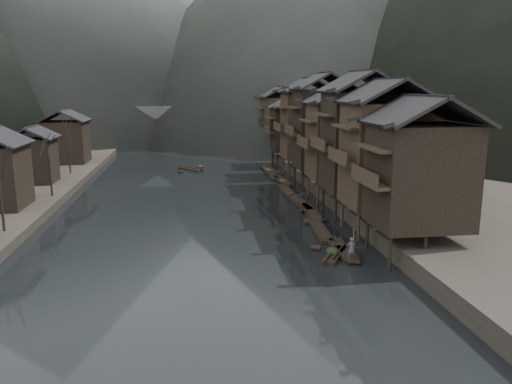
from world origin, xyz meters
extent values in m
plane|color=black|center=(0.00, 0.00, 0.00)|extent=(300.00, 300.00, 0.00)
cube|color=#2D2823|center=(35.00, 40.00, 0.90)|extent=(40.00, 200.00, 1.80)
cylinder|color=black|center=(14.20, -10.40, 1.30)|extent=(0.30, 0.30, 2.90)
cylinder|color=black|center=(14.20, -5.60, 1.30)|extent=(0.30, 0.30, 2.90)
cylinder|color=black|center=(16.95, -10.40, 1.30)|extent=(0.30, 0.30, 2.90)
cylinder|color=black|center=(16.95, -5.60, 1.30)|extent=(0.30, 0.30, 2.90)
cube|color=black|center=(17.30, -8.00, 6.58)|extent=(7.00, 6.00, 7.96)
cube|color=#33281C|center=(13.30, -8.00, 6.18)|extent=(1.20, 5.70, 0.25)
cylinder|color=#33281C|center=(14.20, -3.40, 1.30)|extent=(0.30, 0.30, 2.90)
cylinder|color=#33281C|center=(14.20, 1.40, 1.30)|extent=(0.30, 0.30, 2.90)
cylinder|color=#33281C|center=(16.95, -3.40, 1.30)|extent=(0.30, 0.30, 2.90)
cylinder|color=#33281C|center=(16.95, 1.40, 1.30)|extent=(0.30, 0.30, 2.90)
cube|color=#33281C|center=(17.30, -1.00, 7.26)|extent=(7.00, 6.00, 9.31)
cube|color=#33281C|center=(13.30, -1.00, 6.79)|extent=(1.20, 5.70, 0.25)
cylinder|color=black|center=(14.20, 3.60, 1.30)|extent=(0.30, 0.30, 2.90)
cylinder|color=black|center=(14.20, 8.40, 1.30)|extent=(0.30, 0.30, 2.90)
cylinder|color=black|center=(16.95, 3.60, 1.30)|extent=(0.30, 0.30, 2.90)
cylinder|color=black|center=(16.95, 8.40, 1.30)|extent=(0.30, 0.30, 2.90)
cube|color=black|center=(17.30, 6.00, 7.69)|extent=(7.00, 6.00, 10.19)
cube|color=#33281C|center=(13.30, 6.00, 7.18)|extent=(1.20, 5.70, 0.25)
cylinder|color=#33281C|center=(14.20, 10.60, 1.30)|extent=(0.30, 0.30, 2.90)
cylinder|color=#33281C|center=(14.20, 15.40, 1.30)|extent=(0.30, 0.30, 2.90)
cylinder|color=#33281C|center=(16.95, 10.60, 1.30)|extent=(0.30, 0.30, 2.90)
cylinder|color=#33281C|center=(16.95, 15.40, 1.30)|extent=(0.30, 0.30, 2.90)
cube|color=#33281C|center=(17.30, 13.00, 6.99)|extent=(7.00, 6.00, 8.78)
cube|color=#33281C|center=(13.30, 13.00, 6.55)|extent=(1.20, 5.70, 0.25)
cylinder|color=black|center=(14.20, 18.60, 1.30)|extent=(0.30, 0.30, 2.90)
cylinder|color=black|center=(14.20, 23.40, 1.30)|extent=(0.30, 0.30, 2.90)
cylinder|color=black|center=(16.95, 18.60, 1.30)|extent=(0.30, 0.30, 2.90)
cylinder|color=black|center=(16.95, 23.40, 1.30)|extent=(0.30, 0.30, 2.90)
cube|color=black|center=(17.30, 21.00, 7.78)|extent=(7.00, 6.00, 10.36)
cube|color=#33281C|center=(13.30, 21.00, 7.26)|extent=(1.20, 5.70, 0.25)
cylinder|color=#33281C|center=(14.20, 27.60, 1.30)|extent=(0.30, 0.30, 2.90)
cylinder|color=#33281C|center=(14.20, 32.40, 1.30)|extent=(0.30, 0.30, 2.90)
cylinder|color=#33281C|center=(16.95, 27.60, 1.30)|extent=(0.30, 0.30, 2.90)
cylinder|color=#33281C|center=(16.95, 32.40, 1.30)|extent=(0.30, 0.30, 2.90)
cube|color=#33281C|center=(17.30, 30.00, 7.53)|extent=(7.00, 6.00, 9.85)
cube|color=#33281C|center=(13.30, 30.00, 7.03)|extent=(1.20, 5.70, 0.25)
cylinder|color=black|center=(14.20, 37.60, 1.30)|extent=(0.30, 0.30, 2.90)
cylinder|color=black|center=(14.20, 42.40, 1.30)|extent=(0.30, 0.30, 2.90)
cylinder|color=black|center=(16.95, 37.60, 1.30)|extent=(0.30, 0.30, 2.90)
cylinder|color=black|center=(16.95, 42.40, 1.30)|extent=(0.30, 0.30, 2.90)
cube|color=black|center=(17.30, 40.00, 6.16)|extent=(7.00, 6.00, 7.12)
cube|color=#33281C|center=(13.30, 40.00, 5.80)|extent=(1.20, 5.70, 0.25)
cylinder|color=#33281C|center=(14.20, 49.60, 1.30)|extent=(0.30, 0.30, 2.90)
cylinder|color=#33281C|center=(14.20, 54.40, 1.30)|extent=(0.30, 0.30, 2.90)
cylinder|color=#33281C|center=(16.95, 49.60, 1.30)|extent=(0.30, 0.30, 2.90)
cylinder|color=#33281C|center=(16.95, 54.40, 1.30)|extent=(0.30, 0.30, 2.90)
cube|color=#33281C|center=(17.30, 52.00, 6.91)|extent=(7.00, 6.00, 8.61)
cube|color=#33281C|center=(13.30, 52.00, 6.47)|extent=(1.20, 5.70, 0.25)
cube|color=black|center=(-20.50, 24.00, 4.10)|extent=(5.00, 5.00, 5.80)
cube|color=black|center=(-20.50, 42.00, 4.60)|extent=(6.50, 6.50, 6.80)
cylinder|color=black|center=(-17.00, 15.27, 3.52)|extent=(0.24, 0.24, 4.63)
cylinder|color=black|center=(-17.00, 30.83, 3.77)|extent=(0.24, 0.24, 5.15)
cube|color=black|center=(11.86, -6.06, 0.15)|extent=(1.15, 5.90, 0.30)
cube|color=black|center=(11.86, -6.06, 0.33)|extent=(1.20, 5.78, 0.10)
cube|color=black|center=(11.84, -3.23, 0.29)|extent=(0.94, 0.74, 0.32)
cube|color=black|center=(11.89, -8.88, 0.29)|extent=(0.94, 0.74, 0.32)
cube|color=black|center=(11.53, -0.51, 0.15)|extent=(1.63, 7.09, 0.30)
cube|color=black|center=(11.53, -0.51, 0.33)|extent=(1.67, 6.95, 0.10)
cube|color=black|center=(11.27, 2.85, 0.29)|extent=(1.00, 0.93, 0.35)
cube|color=black|center=(11.78, -3.87, 0.29)|extent=(1.00, 0.93, 0.35)
cube|color=black|center=(12.39, 6.76, 0.15)|extent=(1.47, 7.41, 0.30)
cube|color=black|center=(12.39, 6.76, 0.33)|extent=(1.51, 7.26, 0.10)
cube|color=black|center=(12.21, 10.29, 0.29)|extent=(0.98, 0.95, 0.36)
cube|color=black|center=(12.56, 3.24, 0.29)|extent=(0.98, 0.95, 0.36)
cube|color=black|center=(12.20, 10.81, 0.15)|extent=(1.67, 7.18, 0.30)
cube|color=black|center=(12.20, 10.81, 0.33)|extent=(1.71, 7.04, 0.10)
cube|color=black|center=(12.47, 14.21, 0.29)|extent=(1.00, 0.94, 0.35)
cube|color=black|center=(11.92, 7.40, 0.29)|extent=(1.00, 0.94, 0.35)
cube|color=black|center=(11.91, 17.94, 0.15)|extent=(1.23, 6.22, 0.30)
cube|color=black|center=(11.91, 17.94, 0.33)|extent=(1.28, 6.10, 0.10)
cube|color=black|center=(11.85, 20.91, 0.29)|extent=(0.95, 0.78, 0.33)
cube|color=black|center=(11.98, 14.97, 0.29)|extent=(0.95, 0.78, 0.33)
cube|color=black|center=(12.54, 24.75, 0.15)|extent=(1.59, 7.51, 0.30)
cube|color=black|center=(12.54, 24.75, 0.33)|extent=(1.63, 7.36, 0.10)
cube|color=black|center=(12.78, 28.32, 0.29)|extent=(0.99, 0.97, 0.36)
cube|color=black|center=(12.31, 21.18, 0.29)|extent=(0.99, 0.97, 0.36)
cube|color=black|center=(11.97, 28.98, 0.15)|extent=(1.47, 6.01, 0.30)
cube|color=black|center=(11.97, 28.98, 0.33)|extent=(1.52, 5.89, 0.10)
cube|color=black|center=(11.79, 31.83, 0.29)|extent=(0.98, 0.79, 0.32)
cube|color=black|center=(12.15, 26.12, 0.29)|extent=(0.98, 0.79, 0.32)
cube|color=black|center=(12.06, 34.83, 0.15)|extent=(1.44, 6.73, 0.30)
cube|color=black|center=(12.06, 34.83, 0.33)|extent=(1.49, 6.60, 0.10)
cube|color=black|center=(12.23, 38.03, 0.29)|extent=(0.98, 0.87, 0.34)
cube|color=black|center=(11.89, 31.62, 0.29)|extent=(0.98, 0.87, 0.34)
cube|color=black|center=(-0.21, 36.82, 0.15)|extent=(4.09, 5.07, 0.30)
cube|color=black|center=(-0.21, 36.82, 0.33)|extent=(4.07, 5.01, 0.10)
cube|color=black|center=(1.36, 38.97, 0.29)|extent=(1.09, 1.06, 0.31)
cube|color=black|center=(-1.79, 34.67, 0.29)|extent=(1.09, 1.06, 0.31)
cube|color=black|center=(7.72, 51.54, 0.15)|extent=(1.25, 4.87, 0.30)
cube|color=black|center=(7.72, 51.54, 0.33)|extent=(1.29, 4.77, 0.10)
cube|color=black|center=(7.60, 53.85, 0.29)|extent=(0.88, 0.65, 0.30)
cube|color=black|center=(7.84, 49.22, 0.29)|extent=(0.88, 0.65, 0.30)
cube|color=black|center=(-0.16, 58.93, 0.15)|extent=(3.42, 4.58, 0.30)
cube|color=black|center=(-0.16, 58.93, 0.33)|extent=(3.41, 4.52, 0.10)
cube|color=black|center=(1.07, 60.87, 0.29)|extent=(1.04, 0.96, 0.30)
cube|color=black|center=(-1.40, 56.99, 0.29)|extent=(1.04, 0.96, 0.30)
cube|color=#4C4C4F|center=(0.00, 72.00, 7.20)|extent=(40.00, 6.00, 1.60)
cube|color=#4C4C4F|center=(0.00, 69.30, 8.50)|extent=(40.00, 0.50, 1.00)
cube|color=#4C4C4F|center=(0.00, 74.70, 8.50)|extent=(40.00, 0.50, 1.00)
cube|color=#4C4C4F|center=(-14.00, 72.00, 3.20)|extent=(3.20, 6.00, 6.40)
cube|color=#4C4C4F|center=(-4.50, 72.00, 3.20)|extent=(3.20, 6.00, 6.40)
cube|color=#4C4C4F|center=(4.50, 72.00, 3.20)|extent=(3.20, 6.00, 6.40)
cube|color=#4C4C4F|center=(14.00, 72.00, 3.20)|extent=(3.20, 6.00, 6.40)
cube|color=black|center=(10.97, -7.19, 0.15)|extent=(3.06, 4.32, 0.30)
cube|color=black|center=(10.97, -7.19, 0.33)|extent=(3.06, 4.27, 0.10)
cube|color=black|center=(9.90, -5.35, 0.29)|extent=(0.99, 0.89, 0.29)
cube|color=black|center=(12.04, -9.03, 0.29)|extent=(0.99, 0.89, 0.29)
ellipsoid|color=black|center=(10.86, -7.00, 0.75)|extent=(1.06, 1.39, 0.64)
imported|color=#4E4E51|center=(11.82, -8.65, 1.36)|extent=(0.68, 0.46, 1.85)
cylinder|color=#8C7A51|center=(12.02, -8.65, 3.96)|extent=(0.85, 1.86, 3.35)
camera|label=1|loc=(-0.34, -43.98, 13.39)|focal=35.00mm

